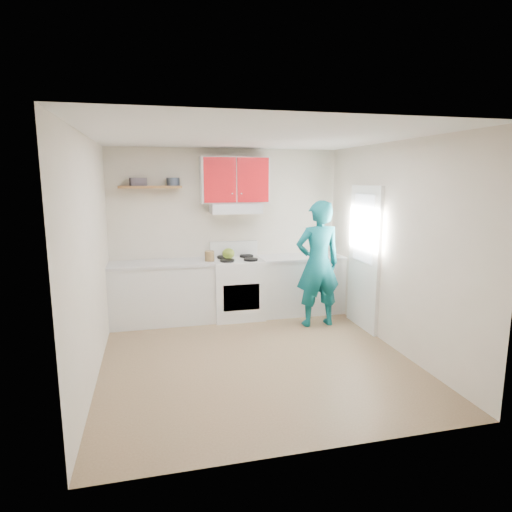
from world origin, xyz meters
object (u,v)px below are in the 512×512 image
object	(u,v)px
stove	(237,288)
person	(318,264)
kettle	(228,253)
tin	(173,182)
crock	(210,257)

from	to	relation	value
stove	person	xyz separation A→B (m)	(1.07, -0.64, 0.46)
person	kettle	bearing A→B (deg)	-31.78
stove	tin	size ratio (longest dim) A/B	4.77
stove	tin	xyz separation A→B (m)	(-0.92, 0.18, 1.64)
person	stove	bearing A→B (deg)	-31.71
stove	crock	bearing A→B (deg)	-173.46
tin	crock	xyz separation A→B (m)	(0.49, -0.23, -1.11)
kettle	tin	bearing A→B (deg)	176.71
crock	person	distance (m)	1.61
kettle	person	size ratio (longest dim) A/B	0.11
tin	kettle	world-z (taller)	tin
stove	tin	bearing A→B (deg)	169.15
crock	tin	bearing A→B (deg)	155.30
tin	person	world-z (taller)	tin
person	tin	bearing A→B (deg)	-23.13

